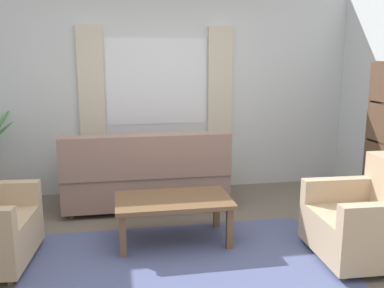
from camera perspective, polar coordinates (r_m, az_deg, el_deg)
The scene contains 7 objects.
ground_plane at distance 3.82m, azimuth -1.02°, elevation -15.92°, with size 6.24×6.24×0.00m, color #6B6056.
wall_back at distance 5.65m, azimuth -4.75°, elevation 6.84°, with size 5.32×0.12×2.60m, color silver.
window_with_curtains at distance 5.55m, azimuth -4.69°, elevation 8.31°, with size 1.98×0.07×1.40m.
area_rug at distance 3.81m, azimuth -1.02°, elevation -15.84°, with size 2.72×1.71×0.01m, color #4C5684.
couch at distance 5.08m, azimuth -6.21°, elevation -4.42°, with size 1.90×0.82×0.92m.
armchair_right at distance 4.10m, azimuth 22.59°, elevation -9.44°, with size 0.85×0.87×0.88m.
coffee_table at distance 4.11m, azimuth -2.53°, elevation -8.03°, with size 1.10×0.64×0.44m.
Camera 1 is at (-0.53, -3.34, 1.76)m, focal length 39.79 mm.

